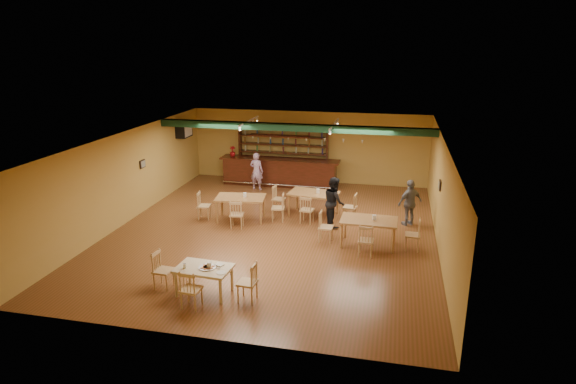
% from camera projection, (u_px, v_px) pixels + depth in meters
% --- Properties ---
extents(floor, '(12.00, 12.00, 0.00)m').
position_uv_depth(floor, '(274.00, 231.00, 15.60)').
color(floor, brown).
rests_on(floor, ground).
extents(ceiling_beam, '(10.00, 0.30, 0.25)m').
position_uv_depth(ceiling_beam, '(293.00, 127.00, 17.37)').
color(ceiling_beam, '#11331C').
rests_on(ceiling_beam, ceiling).
extents(track_rail_left, '(0.05, 2.50, 0.05)m').
position_uv_depth(track_rail_left, '(249.00, 121.00, 18.28)').
color(track_rail_left, silver).
rests_on(track_rail_left, ceiling).
extents(track_rail_right, '(0.05, 2.50, 0.05)m').
position_uv_depth(track_rail_right, '(334.00, 124.00, 17.62)').
color(track_rail_right, silver).
rests_on(track_rail_right, ceiling).
extents(ac_unit, '(0.34, 0.70, 0.48)m').
position_uv_depth(ac_unit, '(184.00, 130.00, 19.82)').
color(ac_unit, silver).
rests_on(ac_unit, wall_left).
extents(picture_left, '(0.04, 0.34, 0.28)m').
position_uv_depth(picture_left, '(142.00, 164.00, 17.06)').
color(picture_left, black).
rests_on(picture_left, wall_left).
extents(picture_right, '(0.04, 0.34, 0.28)m').
position_uv_depth(picture_right, '(440.00, 185.00, 14.54)').
color(picture_right, black).
rests_on(picture_right, wall_right).
extents(bar_counter, '(4.99, 0.85, 1.13)m').
position_uv_depth(bar_counter, '(280.00, 172.00, 20.46)').
color(bar_counter, black).
rests_on(bar_counter, ground).
extents(back_bar_hutch, '(3.86, 0.40, 2.28)m').
position_uv_depth(back_bar_hutch, '(283.00, 155.00, 20.87)').
color(back_bar_hutch, black).
rests_on(back_bar_hutch, ground).
extents(poinsettia, '(0.31, 0.31, 0.43)m').
position_uv_depth(poinsettia, '(233.00, 151.00, 20.65)').
color(poinsettia, '#A30F13').
rests_on(poinsettia, bar_counter).
extents(dining_table_a, '(1.74, 1.18, 0.81)m').
position_uv_depth(dining_table_a, '(241.00, 208.00, 16.50)').
color(dining_table_a, '#9B5E37').
rests_on(dining_table_a, ground).
extents(dining_table_b, '(1.78, 1.21, 0.83)m').
position_uv_depth(dining_table_b, '(314.00, 204.00, 16.89)').
color(dining_table_b, '#9B5E37').
rests_on(dining_table_b, ground).
extents(dining_table_d, '(1.66, 1.03, 0.82)m').
position_uv_depth(dining_table_d, '(368.00, 232.00, 14.41)').
color(dining_table_d, '#9B5E37').
rests_on(dining_table_d, ground).
extents(near_table, '(1.34, 0.92, 0.69)m').
position_uv_depth(near_table, '(204.00, 280.00, 11.66)').
color(near_table, '#C9B387').
rests_on(near_table, ground).
extents(pizza_tray, '(0.49, 0.49, 0.01)m').
position_uv_depth(pizza_tray, '(207.00, 267.00, 11.54)').
color(pizza_tray, silver).
rests_on(pizza_tray, near_table).
extents(parmesan_shaker, '(0.08, 0.08, 0.11)m').
position_uv_depth(parmesan_shaker, '(185.00, 266.00, 11.50)').
color(parmesan_shaker, '#EAE5C6').
rests_on(parmesan_shaker, near_table).
extents(napkin_stack, '(0.24, 0.21, 0.03)m').
position_uv_depth(napkin_stack, '(219.00, 265.00, 11.66)').
color(napkin_stack, white).
rests_on(napkin_stack, near_table).
extents(pizza_server, '(0.33, 0.18, 0.00)m').
position_uv_depth(pizza_server, '(213.00, 267.00, 11.55)').
color(pizza_server, silver).
rests_on(pizza_server, pizza_tray).
extents(side_plate, '(0.23, 0.23, 0.01)m').
position_uv_depth(side_plate, '(221.00, 273.00, 11.28)').
color(side_plate, white).
rests_on(side_plate, near_table).
extents(patron_bar, '(0.60, 0.44, 1.54)m').
position_uv_depth(patron_bar, '(257.00, 171.00, 19.79)').
color(patron_bar, '#884AA0').
rests_on(patron_bar, ground).
extents(patron_right_a, '(0.87, 0.97, 1.64)m').
position_uv_depth(patron_right_a, '(334.00, 202.00, 15.86)').
color(patron_right_a, black).
rests_on(patron_right_a, ground).
extents(patron_right_b, '(0.95, 0.84, 1.54)m').
position_uv_depth(patron_right_b, '(410.00, 203.00, 15.92)').
color(patron_right_b, slate).
rests_on(patron_right_b, ground).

